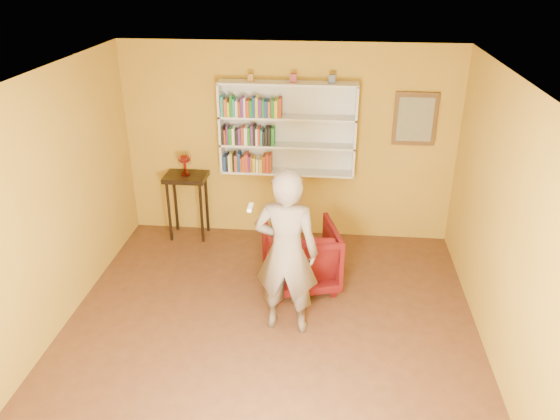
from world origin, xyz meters
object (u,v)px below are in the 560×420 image
Objects in this scene: bookshelf at (288,128)px; armchair at (301,256)px; console_table at (187,186)px; ruby_lustre at (185,161)px; person at (286,253)px.

bookshelf is 2.10× the size of armchair.
console_table is 1.09× the size of armchair.
bookshelf is 6.34× the size of ruby_lustre.
person is at bearing -85.37° from bookshelf.
person reaches higher than console_table.
person is at bearing -51.62° from ruby_lustre.
ruby_lustre is at bearing -46.18° from person.
bookshelf is 0.98× the size of person.
bookshelf reaches higher than armchair.
bookshelf is 1.62m from console_table.
armchair is at bearing -77.72° from bookshelf.
bookshelf reaches higher than console_table.
ruby_lustre is 2.53m from person.
console_table is at bearing -33.69° from ruby_lustre.
ruby_lustre is 0.15× the size of person.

